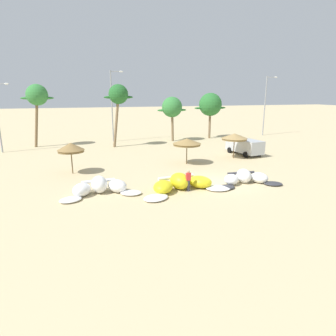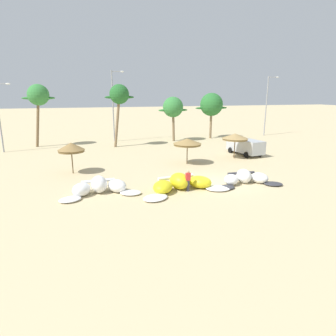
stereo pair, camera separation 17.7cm
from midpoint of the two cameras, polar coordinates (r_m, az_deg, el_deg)
name	(u,v)px [view 2 (the right image)]	position (r m, az deg, el deg)	size (l,w,h in m)	color
ground_plane	(215,183)	(24.72, 9.27, -2.80)	(260.00, 260.00, 0.00)	#C6B284
kite_far_left	(100,187)	(22.18, -12.80, -3.66)	(6.05, 2.94, 1.28)	white
kite_left	(182,184)	(22.47, 2.87, -3.11)	(7.32, 3.87, 1.24)	white
kite_left_of_center	(245,179)	(24.81, 14.87, -1.98)	(5.79, 2.83, 1.15)	#333338
beach_umbrella_near_van	(71,147)	(28.02, -17.98, 3.81)	(2.40, 2.40, 2.85)	brown
beach_umbrella_middle	(187,142)	(30.34, 3.90, 5.03)	(2.91, 2.91, 2.67)	brown
beach_umbrella_near_palms	(235,137)	(33.76, 12.94, 5.88)	(2.89, 2.89, 2.81)	brown
parked_van	(245,145)	(36.46, 14.65, 4.23)	(2.68, 5.11, 1.84)	#B2B7BC
person_near_kites	(188,181)	(22.16, 4.10, -2.45)	(0.36, 0.24, 1.62)	#383842
palm_leftmost	(38,96)	(43.54, -23.60, 12.59)	(4.17, 2.78, 8.27)	brown
palm_left	(119,96)	(40.52, -9.24, 13.59)	(3.86, 2.57, 8.25)	#7F6647
palm_left_of_gap	(173,108)	(44.85, 1.09, 11.56)	(4.52, 3.02, 6.59)	#7F6647
palm_center_left	(211,105)	(48.18, 8.47, 11.94)	(5.38, 3.59, 7.14)	#7F6647
lamppost_west	(0,114)	(41.48, -29.49, 9.07)	(1.80, 0.24, 8.34)	gray
lamppost_west_center	(114,103)	(45.26, -10.28, 12.22)	(1.89, 0.24, 10.27)	gray
lamppost_east_center	(267,103)	(53.73, 18.65, 11.79)	(2.08, 0.24, 9.81)	gray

